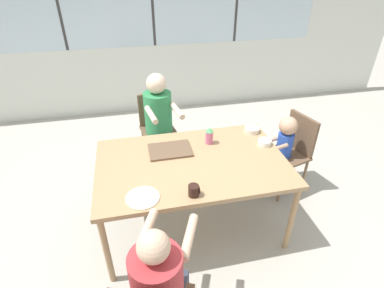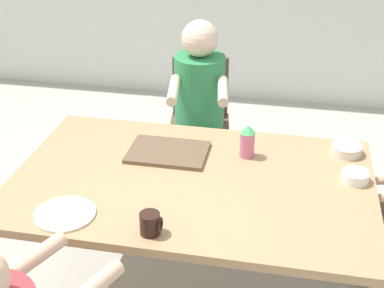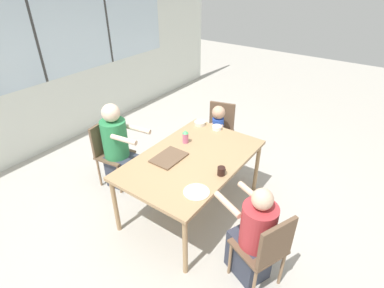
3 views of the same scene
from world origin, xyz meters
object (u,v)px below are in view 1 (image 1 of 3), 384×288
Objects in this scene: coffee_mug at (194,190)px; bowl_cereal at (252,130)px; sippy_cup at (209,135)px; bowl_white_shallow at (265,142)px; person_toddler at (281,155)px; person_woman_green_shirt at (160,127)px; chair_for_toddler at (293,147)px; chair_for_woman_green_shirt at (156,122)px.

coffee_mug reaches higher than bowl_cereal.
bowl_white_shallow is at bearing -15.01° from sippy_cup.
sippy_cup is at bearing 76.89° from person_toddler.
person_woman_green_shirt is 7.90× the size of bowl_cereal.
sippy_cup reaches higher than bowl_white_shallow.
bowl_white_shallow is (-0.46, -0.22, 0.25)m from chair_for_toddler.
coffee_mug is (0.11, -1.66, 0.27)m from chair_for_woman_green_shirt.
chair_for_toddler is at bearing 143.11° from person_woman_green_shirt.
sippy_cup is (0.30, 0.69, 0.04)m from coffee_mug.
person_woman_green_shirt reaches higher than chair_for_toddler.
bowl_cereal is at bearing 13.73° from sippy_cup.
person_woman_green_shirt is (-1.36, 0.73, 0.01)m from chair_for_toddler.
person_toddler reaches higher than chair_for_toddler.
bowl_white_shallow is at bearing 34.08° from coffee_mug.
coffee_mug is 0.98m from bowl_white_shallow.
person_woman_green_shirt reaches higher than bowl_white_shallow.
chair_for_woman_green_shirt is 5.23× the size of sippy_cup.
sippy_cup is 0.53m from bowl_white_shallow.
bowl_cereal is (-0.34, 0.08, 0.31)m from person_toddler.
sippy_cup is (-0.82, -0.04, 0.37)m from person_toddler.
bowl_white_shallow is at bearing 99.41° from chair_for_toddler.
person_woman_green_shirt is 1.14m from bowl_cereal.
bowl_cereal is at bearing 95.82° from bowl_white_shallow.
chair_for_woman_green_shirt is 1.26m from bowl_cereal.
bowl_white_shallow is at bearing 121.14° from chair_for_woman_green_shirt.
person_woman_green_shirt is 1.52m from coffee_mug.
chair_for_toddler reaches higher than bowl_cereal.
person_toddler is (1.24, -0.93, -0.05)m from chair_for_woman_green_shirt.
person_toddler is (1.21, -0.77, -0.06)m from person_woman_green_shirt.
person_toddler is 5.47× the size of sippy_cup.
chair_for_toddler is 1.02m from sippy_cup.
bowl_white_shallow is (0.90, -0.94, 0.24)m from person_woman_green_shirt.
chair_for_woman_green_shirt is 1.46m from bowl_white_shallow.
person_toddler is 0.90m from sippy_cup.
chair_for_toddler is 5.84× the size of bowl_cereal.
coffee_mug is at bearing 105.30° from chair_for_toddler.
person_woman_green_shirt is 1.32m from bowl_white_shallow.
bowl_cereal is at bearing 127.82° from chair_for_woman_green_shirt.
coffee_mug is at bearing -134.36° from bowl_cereal.
person_woman_green_shirt is at bearing 90.00° from chair_for_woman_green_shirt.
bowl_cereal is (-0.03, 0.26, -0.00)m from bowl_white_shallow.
chair_for_toddler reaches higher than coffee_mug.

